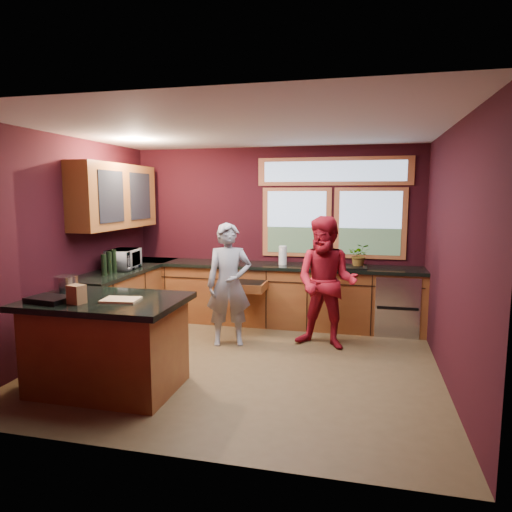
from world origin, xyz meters
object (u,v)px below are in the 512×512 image
(person_grey, at_px, (229,285))
(stock_pot, at_px, (66,284))
(person_red, at_px, (326,283))
(cutting_board, at_px, (121,300))
(island, at_px, (107,343))

(person_grey, distance_m, stock_pot, 2.02)
(person_red, relative_size, stock_pot, 7.11)
(person_grey, relative_size, cutting_board, 4.61)
(island, height_order, stock_pot, stock_pot)
(person_grey, height_order, cutting_board, person_grey)
(island, height_order, cutting_board, cutting_board)
(island, relative_size, person_red, 0.91)
(cutting_board, distance_m, stock_pot, 0.78)
(island, distance_m, cutting_board, 0.52)
(person_grey, bearing_deg, cutting_board, -128.29)
(person_grey, xyz_separation_m, person_red, (1.25, 0.18, 0.05))
(person_grey, bearing_deg, island, -134.77)
(cutting_board, bearing_deg, person_grey, 70.32)
(cutting_board, bearing_deg, person_red, 45.07)
(stock_pot, bearing_deg, person_grey, 47.62)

